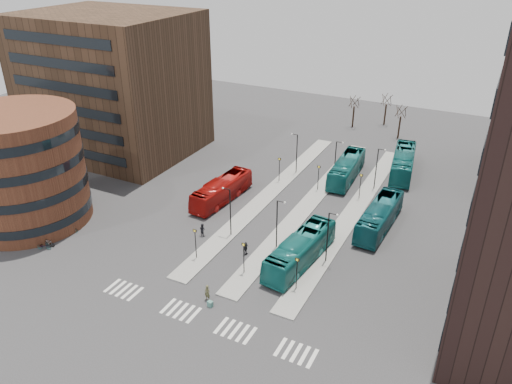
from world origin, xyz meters
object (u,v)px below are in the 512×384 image
at_px(teal_bus_b, 347,169).
at_px(bicycle_mid, 49,243).
at_px(traveller, 207,293).
at_px(bicycle_near, 44,246).
at_px(teal_bus_c, 380,216).
at_px(commuter_a, 202,230).
at_px(commuter_c, 287,251).
at_px(red_bus, 222,190).
at_px(commuter_b, 246,248).
at_px(bicycle_far, 71,229).
at_px(suitcase, 210,304).
at_px(teal_bus_d, 403,163).
at_px(teal_bus_a, 300,250).

bearing_deg(teal_bus_b, bicycle_mid, -129.86).
bearing_deg(bicycle_mid, traveller, -98.61).
xyz_separation_m(traveller, bicycle_near, (-21.48, -0.82, -0.44)).
height_order(teal_bus_c, commuter_a, teal_bus_c).
distance_m(teal_bus_c, commuter_c, 13.29).
bearing_deg(bicycle_mid, teal_bus_b, -45.99).
relative_size(teal_bus_b, commuter_a, 7.28).
height_order(red_bus, bicycle_mid, red_bus).
bearing_deg(commuter_b, bicycle_mid, 122.35).
height_order(teal_bus_b, commuter_c, teal_bus_b).
xyz_separation_m(teal_bus_c, commuter_b, (-11.83, -12.49, -0.84)).
bearing_deg(bicycle_far, traveller, -122.15).
bearing_deg(bicycle_near, teal_bus_c, -77.30).
relative_size(suitcase, bicycle_far, 0.37).
xyz_separation_m(traveller, commuter_a, (-6.90, 9.94, -0.06)).
relative_size(traveller, commuter_b, 1.09).
bearing_deg(red_bus, teal_bus_c, 11.41).
xyz_separation_m(red_bus, teal_bus_c, (20.77, 2.56, 0.06)).
bearing_deg(teal_bus_d, red_bus, -142.59).
height_order(teal_bus_a, bicycle_near, teal_bus_a).
relative_size(commuter_a, bicycle_far, 1.01).
distance_m(teal_bus_c, bicycle_near, 39.64).
relative_size(commuter_b, bicycle_mid, 1.05).
relative_size(teal_bus_b, teal_bus_d, 0.95).
bearing_deg(traveller, commuter_a, 128.87).
relative_size(traveller, commuter_c, 0.98).
distance_m(red_bus, commuter_b, 13.38).
relative_size(bicycle_near, bicycle_mid, 1.08).
bearing_deg(commuter_b, traveller, -167.87).
relative_size(commuter_a, commuter_c, 0.92).
xyz_separation_m(teal_bus_c, commuter_a, (-18.32, -11.31, -0.83)).
xyz_separation_m(teal_bus_b, bicycle_far, (-24.97, -29.67, -1.23)).
distance_m(teal_bus_c, traveller, 24.14).
xyz_separation_m(teal_bus_a, commuter_b, (-6.08, -1.23, -0.88)).
distance_m(red_bus, teal_bus_b, 19.20).
xyz_separation_m(red_bus, teal_bus_b, (12.83, 14.28, 0.08)).
relative_size(teal_bus_c, teal_bus_d, 0.94).
relative_size(teal_bus_b, commuter_b, 7.43).
distance_m(red_bus, bicycle_far, 19.63).
bearing_deg(teal_bus_a, teal_bus_b, 101.49).
bearing_deg(teal_bus_c, bicycle_far, -148.98).
relative_size(teal_bus_a, bicycle_mid, 7.87).
xyz_separation_m(bicycle_near, bicycle_far, (0.00, 4.12, -0.01)).
distance_m(teal_bus_b, traveller, 33.16).
distance_m(teal_bus_c, teal_bus_d, 17.55).
bearing_deg(bicycle_far, red_bus, -61.68).
bearing_deg(bicycle_mid, red_bus, -41.79).
height_order(commuter_a, bicycle_far, commuter_a).
relative_size(teal_bus_a, commuter_c, 6.78).
distance_m(commuter_b, bicycle_mid, 22.88).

